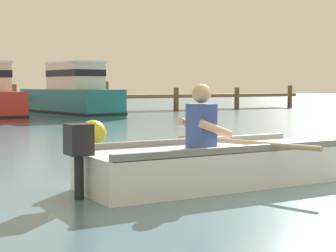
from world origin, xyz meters
name	(u,v)px	position (x,y,z in m)	size (l,w,h in m)	color
ground_plane	(325,183)	(0.00, 0.00, 0.00)	(120.00, 120.00, 0.00)	slate
wooden_dock	(168,96)	(8.72, 17.93, 0.68)	(15.26, 1.64, 1.36)	brown
rowboat_with_person	(217,163)	(-1.15, 0.61, 0.25)	(3.71, 1.94, 1.19)	white
moored_boat_teal	(71,96)	(2.68, 15.15, 0.78)	(2.26, 5.72, 2.08)	#1E727A
mooring_buoy	(93,134)	(-0.81, 5.06, 0.26)	(0.52, 0.52, 0.52)	yellow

